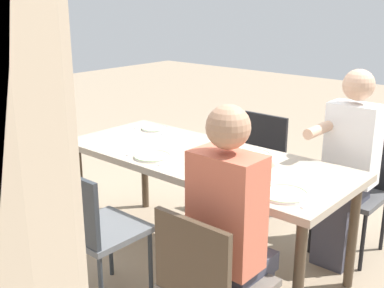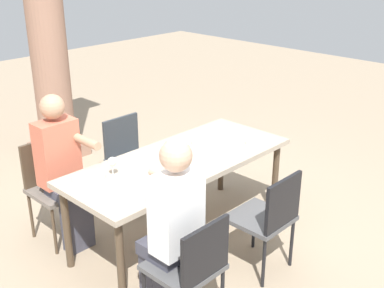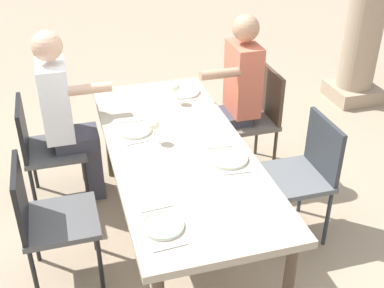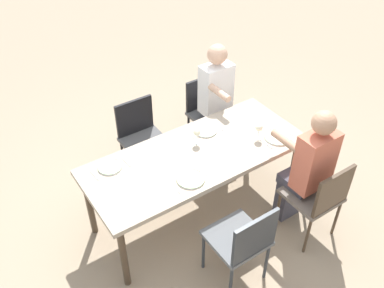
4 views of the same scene
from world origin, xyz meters
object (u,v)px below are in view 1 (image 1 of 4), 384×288
Objects in this scene: plate_0 at (284,194)px; wine_glass_1 at (226,137)px; plate_3 at (155,128)px; plate_2 at (152,156)px; chair_mid_south at (256,159)px; diner_woman_green at (233,229)px; plate_1 at (254,154)px; chair_mid_north at (93,226)px; diner_man_white at (347,162)px; chair_west_south at (356,185)px; chair_west_north at (209,282)px; wine_glass_0 at (270,163)px; dining_table at (203,165)px.

wine_glass_1 is (0.67, -0.36, 0.11)m from plate_0.
plate_2 is at bearing 133.88° from plate_3.
diner_woman_green is (-0.86, 1.49, 0.21)m from chair_mid_south.
wine_glass_1 is (0.17, 0.10, 0.11)m from plate_1.
diner_woman_green reaches higher than chair_mid_north.
diner_woman_green is at bearing 90.00° from diner_man_white.
diner_man_white is at bearing 167.24° from chair_mid_south.
chair_mid_north is at bearing 34.03° from plate_0.
plate_0 is 1.07× the size of plate_2.
chair_mid_north reaches higher than chair_mid_south.
diner_woman_green is 1.05m from plate_2.
chair_mid_south reaches higher than chair_west_south.
diner_man_white is at bearing -120.08° from chair_mid_north.
wine_glass_0 is (0.13, -0.70, 0.37)m from chair_west_north.
wine_glass_1 is at bearing -127.12° from dining_table.
chair_mid_south reaches higher than dining_table.
chair_west_north is 0.66× the size of diner_woman_green.
chair_west_north is at bearing 90.00° from chair_west_south.
chair_west_north is 1.89m from chair_mid_south.
chair_west_south is at bearing -90.11° from diner_woman_green.
plate_1 is 0.69m from plate_2.
chair_mid_north is 1.02× the size of chair_mid_south.
dining_table is 12.77× the size of wine_glass_1.
diner_woman_green is at bearing -89.13° from chair_west_north.
dining_table is 0.87m from chair_mid_north.
diner_man_white is at bearing -99.36° from wine_glass_0.
diner_man_white is (-0.86, 0.19, 0.22)m from chair_mid_south.
chair_west_south is 5.27× the size of wine_glass_1.
dining_table is 0.36m from plate_1.
chair_mid_south is at bearing -81.65° from dining_table.
plate_0 is (-0.03, 0.88, 0.06)m from diner_man_white.
diner_woman_green is (0.00, 1.49, 0.22)m from chair_west_south.
wine_glass_1 reaches higher than dining_table.
diner_man_white is 0.88m from plate_0.
wine_glass_0 reaches higher than plate_0.
plate_2 is at bearing -31.31° from chair_west_north.
chair_west_north is at bearing 117.18° from chair_mid_south.
plate_0 is 0.77m from wine_glass_1.
plate_0 is 1.59× the size of wine_glass_0.
chair_west_south is at bearing -90.00° from chair_west_north.
chair_west_north is at bearing 87.33° from plate_0.
wine_glass_0 is 0.77× the size of plate_3.
wine_glass_1 is (0.64, 0.71, 0.39)m from chair_west_south.
chair_west_north is 0.66m from plate_0.
plate_3 is (1.33, -0.40, -0.11)m from wine_glass_0.
chair_west_north reaches higher than plate_1.
chair_mid_south is 1.73m from diner_woman_green.
chair_mid_south is 0.91m from diner_man_white.
diner_woman_green is at bearing 89.89° from chair_west_south.
chair_mid_south is at bearing -53.21° from wine_glass_0.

